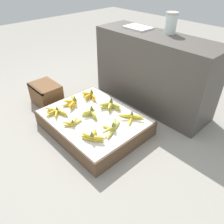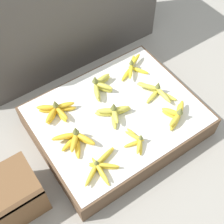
{
  "view_description": "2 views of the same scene",
  "coord_description": "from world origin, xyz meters",
  "px_view_note": "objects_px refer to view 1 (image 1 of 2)",
  "views": [
    {
      "loc": [
        1.39,
        -1.06,
        1.43
      ],
      "look_at": [
        0.13,
        0.13,
        0.21
      ],
      "focal_mm": 35.0,
      "sensor_mm": 36.0,
      "label": 1
    },
    {
      "loc": [
        -0.63,
        -0.87,
        1.68
      ],
      "look_at": [
        -0.04,
        -0.01,
        0.22
      ],
      "focal_mm": 50.0,
      "sensor_mm": 36.0,
      "label": 2
    }
  ],
  "objects_px": {
    "banana_bunch_back_midright": "(131,117)",
    "banana_bunch_front_midleft": "(72,123)",
    "banana_bunch_front_left": "(56,112)",
    "banana_bunch_middle_midright": "(112,128)",
    "banana_bunch_middle_midleft": "(91,112)",
    "banana_bunch_back_left": "(90,95)",
    "foam_tray_white": "(138,27)",
    "banana_bunch_middle_left": "(72,102)",
    "glass_jar": "(171,23)",
    "wooden_crate": "(46,94)",
    "banana_bunch_front_midright": "(93,136)",
    "banana_bunch_back_midleft": "(110,106)"
  },
  "relations": [
    {
      "from": "banana_bunch_back_midright",
      "to": "banana_bunch_middle_midleft",
      "type": "bearing_deg",
      "value": -142.94
    },
    {
      "from": "banana_bunch_front_left",
      "to": "banana_bunch_back_midleft",
      "type": "bearing_deg",
      "value": 56.67
    },
    {
      "from": "banana_bunch_back_left",
      "to": "banana_bunch_back_midright",
      "type": "xyz_separation_m",
      "value": [
        0.59,
        0.03,
        -0.01
      ]
    },
    {
      "from": "banana_bunch_front_midright",
      "to": "banana_bunch_back_midleft",
      "type": "bearing_deg",
      "value": 119.66
    },
    {
      "from": "banana_bunch_middle_midright",
      "to": "banana_bunch_back_midleft",
      "type": "bearing_deg",
      "value": 139.41
    },
    {
      "from": "banana_bunch_front_midleft",
      "to": "banana_bunch_back_midleft",
      "type": "xyz_separation_m",
      "value": [
        0.05,
        0.44,
        0.01
      ]
    },
    {
      "from": "banana_bunch_back_midright",
      "to": "banana_bunch_front_midleft",
      "type": "bearing_deg",
      "value": -124.27
    },
    {
      "from": "wooden_crate",
      "to": "glass_jar",
      "type": "distance_m",
      "value": 1.57
    },
    {
      "from": "banana_bunch_middle_midleft",
      "to": "banana_bunch_back_midleft",
      "type": "height_order",
      "value": "banana_bunch_back_midleft"
    },
    {
      "from": "banana_bunch_front_left",
      "to": "banana_bunch_middle_midleft",
      "type": "height_order",
      "value": "banana_bunch_middle_midleft"
    },
    {
      "from": "banana_bunch_front_midright",
      "to": "banana_bunch_middle_midleft",
      "type": "relative_size",
      "value": 0.93
    },
    {
      "from": "wooden_crate",
      "to": "banana_bunch_front_left",
      "type": "relative_size",
      "value": 1.35
    },
    {
      "from": "banana_bunch_front_left",
      "to": "banana_bunch_front_midleft",
      "type": "distance_m",
      "value": 0.25
    },
    {
      "from": "banana_bunch_middle_left",
      "to": "banana_bunch_back_midright",
      "type": "relative_size",
      "value": 0.88
    },
    {
      "from": "wooden_crate",
      "to": "banana_bunch_front_midright",
      "type": "bearing_deg",
      "value": -6.85
    },
    {
      "from": "banana_bunch_front_left",
      "to": "banana_bunch_middle_left",
      "type": "bearing_deg",
      "value": 97.48
    },
    {
      "from": "banana_bunch_front_midleft",
      "to": "banana_bunch_front_midright",
      "type": "relative_size",
      "value": 0.96
    },
    {
      "from": "banana_bunch_middle_left",
      "to": "foam_tray_white",
      "type": "xyz_separation_m",
      "value": [
        0.08,
        0.89,
        0.62
      ]
    },
    {
      "from": "banana_bunch_middle_midright",
      "to": "banana_bunch_back_left",
      "type": "bearing_deg",
      "value": 159.82
    },
    {
      "from": "banana_bunch_front_left",
      "to": "banana_bunch_back_midright",
      "type": "xyz_separation_m",
      "value": [
        0.57,
        0.48,
        0.0
      ]
    },
    {
      "from": "banana_bunch_front_midleft",
      "to": "glass_jar",
      "type": "bearing_deg",
      "value": 82.27
    },
    {
      "from": "foam_tray_white",
      "to": "banana_bunch_back_midright",
      "type": "bearing_deg",
      "value": -50.29
    },
    {
      "from": "banana_bunch_middle_midleft",
      "to": "banana_bunch_front_left",
      "type": "bearing_deg",
      "value": -136.49
    },
    {
      "from": "banana_bunch_middle_midright",
      "to": "banana_bunch_back_midleft",
      "type": "height_order",
      "value": "banana_bunch_back_midleft"
    },
    {
      "from": "wooden_crate",
      "to": "banana_bunch_middle_left",
      "type": "height_order",
      "value": "banana_bunch_middle_left"
    },
    {
      "from": "banana_bunch_front_midleft",
      "to": "banana_bunch_back_midright",
      "type": "bearing_deg",
      "value": 55.73
    },
    {
      "from": "wooden_crate",
      "to": "banana_bunch_middle_midleft",
      "type": "xyz_separation_m",
      "value": [
        0.73,
        0.09,
        0.07
      ]
    },
    {
      "from": "banana_bunch_middle_left",
      "to": "banana_bunch_front_midright",
      "type": "bearing_deg",
      "value": -18.16
    },
    {
      "from": "banana_bunch_front_midleft",
      "to": "banana_bunch_back_midleft",
      "type": "distance_m",
      "value": 0.44
    },
    {
      "from": "banana_bunch_back_left",
      "to": "banana_bunch_back_midleft",
      "type": "bearing_deg",
      "value": 2.19
    },
    {
      "from": "banana_bunch_front_midright",
      "to": "foam_tray_white",
      "type": "bearing_deg",
      "value": 114.61
    },
    {
      "from": "banana_bunch_middle_midleft",
      "to": "foam_tray_white",
      "type": "relative_size",
      "value": 0.73
    },
    {
      "from": "foam_tray_white",
      "to": "banana_bunch_back_midleft",
      "type": "bearing_deg",
      "value": -69.03
    },
    {
      "from": "glass_jar",
      "to": "banana_bunch_middle_midleft",
      "type": "bearing_deg",
      "value": -99.63
    },
    {
      "from": "banana_bunch_back_left",
      "to": "banana_bunch_front_left",
      "type": "bearing_deg",
      "value": -87.64
    },
    {
      "from": "banana_bunch_front_left",
      "to": "glass_jar",
      "type": "relative_size",
      "value": 1.28
    },
    {
      "from": "wooden_crate",
      "to": "banana_bunch_middle_left",
      "type": "relative_size",
      "value": 1.69
    },
    {
      "from": "banana_bunch_middle_left",
      "to": "foam_tray_white",
      "type": "relative_size",
      "value": 0.72
    },
    {
      "from": "banana_bunch_back_midright",
      "to": "foam_tray_white",
      "type": "relative_size",
      "value": 0.83
    },
    {
      "from": "banana_bunch_middle_left",
      "to": "banana_bunch_middle_midright",
      "type": "relative_size",
      "value": 0.8
    },
    {
      "from": "foam_tray_white",
      "to": "glass_jar",
      "type": "bearing_deg",
      "value": 12.3
    },
    {
      "from": "banana_bunch_front_midleft",
      "to": "banana_bunch_back_midleft",
      "type": "relative_size",
      "value": 0.97
    },
    {
      "from": "banana_bunch_front_left",
      "to": "banana_bunch_middle_midright",
      "type": "distance_m",
      "value": 0.61
    },
    {
      "from": "banana_bunch_front_left",
      "to": "banana_bunch_front_midright",
      "type": "relative_size",
      "value": 1.33
    },
    {
      "from": "foam_tray_white",
      "to": "banana_bunch_middle_midright",
      "type": "bearing_deg",
      "value": -59.59
    },
    {
      "from": "banana_bunch_middle_left",
      "to": "glass_jar",
      "type": "height_order",
      "value": "glass_jar"
    },
    {
      "from": "banana_bunch_front_left",
      "to": "banana_bunch_middle_midright",
      "type": "height_order",
      "value": "banana_bunch_middle_midright"
    },
    {
      "from": "banana_bunch_back_left",
      "to": "banana_bunch_middle_midleft",
      "type": "bearing_deg",
      "value": -36.96
    },
    {
      "from": "banana_bunch_front_midright",
      "to": "banana_bunch_back_midright",
      "type": "bearing_deg",
      "value": 87.05
    },
    {
      "from": "wooden_crate",
      "to": "banana_bunch_middle_left",
      "type": "xyz_separation_m",
      "value": [
        0.45,
        0.06,
        0.07
      ]
    }
  ]
}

